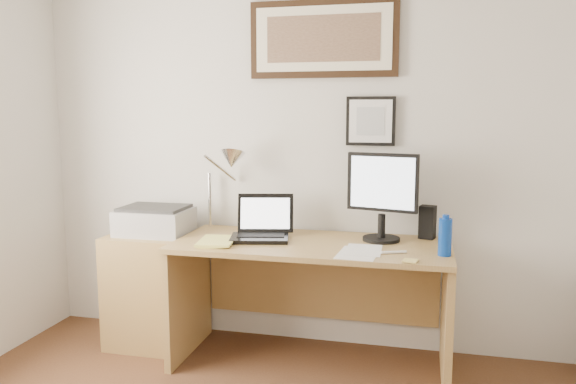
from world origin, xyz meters
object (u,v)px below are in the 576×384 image
(side_cabinet, at_px, (150,290))
(water_bottle, at_px, (445,237))
(printer, at_px, (155,220))
(laptop, at_px, (262,229))
(desk, at_px, (314,277))
(lcd_monitor, at_px, (382,192))
(book, at_px, (200,241))

(side_cabinet, distance_m, water_bottle, 1.89)
(water_bottle, height_order, printer, water_bottle)
(laptop, distance_m, printer, 0.73)
(desk, relative_size, printer, 3.64)
(lcd_monitor, bearing_deg, laptop, -171.94)
(water_bottle, bearing_deg, book, -178.56)
(side_cabinet, bearing_deg, lcd_monitor, 3.40)
(book, xyz_separation_m, laptop, (0.32, 0.20, 0.05))
(water_bottle, relative_size, desk, 0.13)
(water_bottle, distance_m, lcd_monitor, 0.48)
(desk, distance_m, laptop, 0.43)
(book, bearing_deg, printer, 148.85)
(side_cabinet, height_order, desk, desk)
(side_cabinet, xyz_separation_m, book, (0.44, -0.21, 0.40))
(side_cabinet, bearing_deg, water_bottle, -5.52)
(book, bearing_deg, laptop, 31.76)
(side_cabinet, xyz_separation_m, printer, (0.03, 0.04, 0.45))
(water_bottle, distance_m, book, 1.38)
(desk, height_order, printer, printer)
(desk, distance_m, printer, 1.08)
(water_bottle, bearing_deg, lcd_monitor, 143.30)
(water_bottle, xyz_separation_m, desk, (-0.75, 0.21, -0.34))
(side_cabinet, relative_size, desk, 0.46)
(water_bottle, xyz_separation_m, printer, (-1.78, 0.21, -0.03))
(side_cabinet, height_order, printer, printer)
(book, height_order, desk, book)
(laptop, bearing_deg, book, -148.24)
(book, bearing_deg, desk, 21.30)
(desk, bearing_deg, lcd_monitor, 7.48)
(desk, distance_m, lcd_monitor, 0.66)
(laptop, relative_size, lcd_monitor, 0.74)
(water_bottle, bearing_deg, desk, 164.23)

